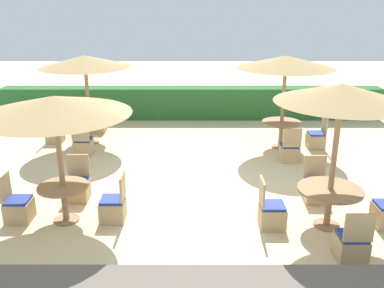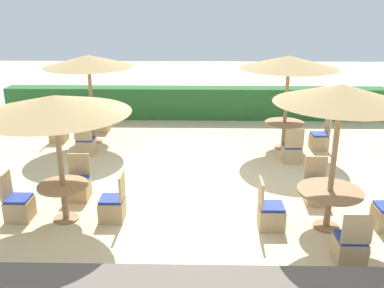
{
  "view_description": "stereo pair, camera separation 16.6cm",
  "coord_description": "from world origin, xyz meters",
  "views": [
    {
      "loc": [
        0.02,
        -8.43,
        4.01
      ],
      "look_at": [
        0.0,
        0.6,
        0.9
      ],
      "focal_mm": 40.0,
      "sensor_mm": 36.0,
      "label": 1
    },
    {
      "loc": [
        0.19,
        -8.43,
        4.01
      ],
      "look_at": [
        0.0,
        0.6,
        0.9
      ],
      "focal_mm": 40.0,
      "sensor_mm": 36.0,
      "label": 2
    }
  ],
  "objects": [
    {
      "name": "ground_plane",
      "position": [
        0.0,
        0.0,
        0.0
      ],
      "size": [
        40.0,
        40.0,
        0.0
      ],
      "primitive_type": "plane",
      "color": "beige"
    },
    {
      "name": "hedge_row",
      "position": [
        0.0,
        6.04,
        0.54
      ],
      "size": [
        13.0,
        0.7,
        1.08
      ],
      "primitive_type": "cube",
      "color": "#28602D",
      "rests_on": "ground_plane"
    },
    {
      "name": "stone_border",
      "position": [
        0.0,
        -3.48,
        0.19
      ],
      "size": [
        10.0,
        0.56,
        0.37
      ],
      "primitive_type": "cube",
      "color": "#6B6056",
      "rests_on": "ground_plane"
    },
    {
      "name": "parasol_back_right",
      "position": [
        2.5,
        2.93,
        2.38
      ],
      "size": [
        2.59,
        2.59,
        2.55
      ],
      "color": "#93704C",
      "rests_on": "ground_plane"
    },
    {
      "name": "round_table_back_right",
      "position": [
        2.5,
        2.93,
        0.59
      ],
      "size": [
        1.08,
        1.08,
        0.75
      ],
      "color": "#93704C",
      "rests_on": "ground_plane"
    },
    {
      "name": "patio_chair_back_right_south",
      "position": [
        2.52,
        1.86,
        0.26
      ],
      "size": [
        0.46,
        0.46,
        0.93
      ],
      "color": "tan",
      "rests_on": "ground_plane"
    },
    {
      "name": "patio_chair_back_right_east",
      "position": [
        3.49,
        2.89,
        0.26
      ],
      "size": [
        0.46,
        0.46,
        0.93
      ],
      "rotation": [
        0.0,
        0.0,
        1.57
      ],
      "color": "tan",
      "rests_on": "ground_plane"
    },
    {
      "name": "parasol_front_right",
      "position": [
        2.51,
        -1.43,
        2.48
      ],
      "size": [
        2.24,
        2.24,
        2.66
      ],
      "color": "#93704C",
      "rests_on": "ground_plane"
    },
    {
      "name": "round_table_front_right",
      "position": [
        2.51,
        -1.43,
        0.61
      ],
      "size": [
        1.17,
        1.17,
        0.75
      ],
      "color": "#93704C",
      "rests_on": "ground_plane"
    },
    {
      "name": "patio_chair_front_right_west",
      "position": [
        1.47,
        -1.45,
        0.26
      ],
      "size": [
        0.46,
        0.46,
        0.93
      ],
      "rotation": [
        0.0,
        0.0,
        -1.57
      ],
      "color": "tan",
      "rests_on": "ground_plane"
    },
    {
      "name": "patio_chair_front_right_north",
      "position": [
        2.57,
        -0.4,
        0.26
      ],
      "size": [
        0.46,
        0.46,
        0.93
      ],
      "rotation": [
        0.0,
        0.0,
        3.14
      ],
      "color": "tan",
      "rests_on": "ground_plane"
    },
    {
      "name": "patio_chair_front_right_south",
      "position": [
        2.56,
        -2.52,
        0.26
      ],
      "size": [
        0.46,
        0.46,
        0.93
      ],
      "color": "tan",
      "rests_on": "ground_plane"
    },
    {
      "name": "parasol_back_left",
      "position": [
        -2.91,
        3.36,
        2.33
      ],
      "size": [
        2.49,
        2.49,
        2.51
      ],
      "color": "#93704C",
      "rests_on": "ground_plane"
    },
    {
      "name": "round_table_back_left",
      "position": [
        -2.91,
        3.36,
        0.58
      ],
      "size": [
        1.1,
        1.1,
        0.73
      ],
      "color": "#93704C",
      "rests_on": "ground_plane"
    },
    {
      "name": "patio_chair_back_left_west",
      "position": [
        -3.98,
        3.41,
        0.26
      ],
      "size": [
        0.46,
        0.46,
        0.93
      ],
      "rotation": [
        0.0,
        0.0,
        -1.57
      ],
      "color": "tan",
      "rests_on": "ground_plane"
    },
    {
      "name": "patio_chair_back_left_south",
      "position": [
        -2.88,
        2.33,
        0.26
      ],
      "size": [
        0.46,
        0.46,
        0.93
      ],
      "color": "tan",
      "rests_on": "ground_plane"
    },
    {
      "name": "patio_chair_back_left_north",
      "position": [
        -2.92,
        4.41,
        0.26
      ],
      "size": [
        0.46,
        0.46,
        0.93
      ],
      "rotation": [
        0.0,
        0.0,
        3.14
      ],
      "color": "tan",
      "rests_on": "ground_plane"
    },
    {
      "name": "parasol_front_left",
      "position": [
        -2.36,
        -1.24,
        2.23
      ],
      "size": [
        2.67,
        2.67,
        2.4
      ],
      "color": "#93704C",
      "rests_on": "ground_plane"
    },
    {
      "name": "round_table_front_left",
      "position": [
        -2.36,
        -1.24,
        0.54
      ],
      "size": [
        0.93,
        0.93,
        0.72
      ],
      "color": "#93704C",
      "rests_on": "ground_plane"
    },
    {
      "name": "patio_chair_front_left_east",
      "position": [
        -1.46,
        -1.21,
        0.26
      ],
      "size": [
        0.46,
        0.46,
        0.93
      ],
      "rotation": [
        0.0,
        0.0,
        1.57
      ],
      "color": "tan",
      "rests_on": "ground_plane"
    },
    {
      "name": "patio_chair_front_left_west",
      "position": [
        -3.25,
        -1.23,
        0.26
      ],
      "size": [
        0.46,
        0.46,
        0.93
      ],
      "rotation": [
        0.0,
        0.0,
        -1.57
      ],
      "color": "tan",
      "rests_on": "ground_plane"
    },
    {
      "name": "patio_chair_front_left_north",
      "position": [
        -2.36,
        -0.34,
        0.26
      ],
      "size": [
        0.46,
        0.46,
        0.93
      ],
      "rotation": [
        0.0,
        0.0,
        3.14
      ],
      "color": "tan",
      "rests_on": "ground_plane"
    }
  ]
}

